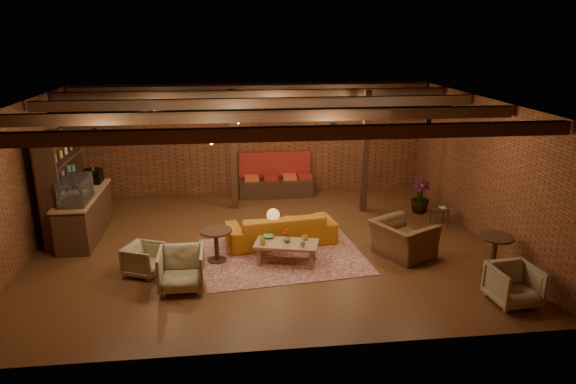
{
  "coord_description": "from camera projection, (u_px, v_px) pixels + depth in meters",
  "views": [
    {
      "loc": [
        -0.7,
        -10.67,
        4.62
      ],
      "look_at": [
        0.57,
        0.2,
        1.17
      ],
      "focal_mm": 32.0,
      "sensor_mm": 36.0,
      "label": 1
    }
  ],
  "objects": [
    {
      "name": "wall_right",
      "position": [
        483.0,
        170.0,
        11.64
      ],
      "size": [
        0.02,
        8.0,
        3.2
      ],
      "primitive_type": "cube",
      "color": "brown",
      "rests_on": "ground"
    },
    {
      "name": "ceiling_beams",
      "position": [
        262.0,
        108.0,
        10.65
      ],
      "size": [
        9.8,
        6.4,
        0.22
      ],
      "primitive_type": null,
      "color": "black",
      "rests_on": "ceiling"
    },
    {
      "name": "wall_left",
      "position": [
        20.0,
        184.0,
        10.54
      ],
      "size": [
        0.02,
        8.0,
        3.2
      ],
      "primitive_type": "cube",
      "color": "brown",
      "rests_on": "ground"
    },
    {
      "name": "round_table_right",
      "position": [
        494.0,
        249.0,
        10.06
      ],
      "size": [
        0.68,
        0.68,
        0.8
      ],
      "color": "black",
      "rests_on": "floor"
    },
    {
      "name": "rug",
      "position": [
        282.0,
        256.0,
        10.98
      ],
      "size": [
        3.67,
        2.96,
        0.01
      ],
      "primitive_type": "cube",
      "rotation": [
        0.0,
        0.0,
        0.11
      ],
      "color": "maroon",
      "rests_on": "floor"
    },
    {
      "name": "armchair_far",
      "position": [
        514.0,
        283.0,
        8.99
      ],
      "size": [
        0.82,
        0.78,
        0.78
      ],
      "primitive_type": "imported",
      "rotation": [
        0.0,
        0.0,
        0.09
      ],
      "color": "#C0B694",
      "rests_on": "floor"
    },
    {
      "name": "sofa",
      "position": [
        281.0,
        228.0,
        11.58
      ],
      "size": [
        2.54,
        1.3,
        0.71
      ],
      "primitive_type": "imported",
      "rotation": [
        0.0,
        0.0,
        3.29
      ],
      "color": "#AA5F17",
      "rests_on": "floor"
    },
    {
      "name": "wall_back",
      "position": [
        253.0,
        139.0,
        14.88
      ],
      "size": [
        10.0,
        0.02,
        3.2
      ],
      "primitive_type": "cube",
      "color": "brown",
      "rests_on": "ground"
    },
    {
      "name": "side_table_lamp",
      "position": [
        273.0,
        218.0,
        11.27
      ],
      "size": [
        0.44,
        0.44,
        0.9
      ],
      "rotation": [
        0.0,
        0.0,
        -0.03
      ],
      "color": "black",
      "rests_on": "floor"
    },
    {
      "name": "plant_tall",
      "position": [
        423.0,
        165.0,
        13.26
      ],
      "size": [
        1.56,
        1.56,
        2.59
      ],
      "primitive_type": "imported",
      "rotation": [
        0.0,
        0.0,
        -0.08
      ],
      "color": "#4C7F4C",
      "rests_on": "floor"
    },
    {
      "name": "service_counter",
      "position": [
        83.0,
        204.0,
        11.83
      ],
      "size": [
        0.8,
        2.5,
        1.6
      ],
      "primitive_type": null,
      "color": "black",
      "rests_on": "ground"
    },
    {
      "name": "post_right",
      "position": [
        365.0,
        152.0,
        13.29
      ],
      "size": [
        0.16,
        0.16,
        3.2
      ],
      "primitive_type": "cube",
      "color": "black",
      "rests_on": "ground"
    },
    {
      "name": "plant_counter",
      "position": [
        88.0,
        184.0,
        11.9
      ],
      "size": [
        0.35,
        0.39,
        0.3
      ],
      "primitive_type": "imported",
      "color": "#337F33",
      "rests_on": "service_counter"
    },
    {
      "name": "banquette",
      "position": [
        276.0,
        179.0,
        14.85
      ],
      "size": [
        2.1,
        0.7,
        1.0
      ],
      "primitive_type": null,
      "color": "maroon",
      "rests_on": "ground"
    },
    {
      "name": "shelving_hutch",
      "position": [
        64.0,
        187.0,
        11.76
      ],
      "size": [
        0.52,
        2.0,
        2.4
      ],
      "primitive_type": null,
      "color": "black",
      "rests_on": "ground"
    },
    {
      "name": "post_left",
      "position": [
        233.0,
        151.0,
        13.49
      ],
      "size": [
        0.16,
        0.16,
        3.2
      ],
      "primitive_type": "cube",
      "color": "black",
      "rests_on": "ground"
    },
    {
      "name": "floor",
      "position": [
        264.0,
        245.0,
        11.57
      ],
      "size": [
        10.0,
        10.0,
        0.0
      ],
      "primitive_type": "plane",
      "color": "#412410",
      "rests_on": "ground"
    },
    {
      "name": "side_table_book",
      "position": [
        440.0,
        209.0,
        12.63
      ],
      "size": [
        0.41,
        0.41,
        0.46
      ],
      "rotation": [
        0.0,
        0.0,
        -0.03
      ],
      "color": "black",
      "rests_on": "floor"
    },
    {
      "name": "round_table_left",
      "position": [
        216.0,
        240.0,
        10.63
      ],
      "size": [
        0.67,
        0.67,
        0.7
      ],
      "color": "black",
      "rests_on": "floor"
    },
    {
      "name": "coffee_table",
      "position": [
        286.0,
        245.0,
        10.59
      ],
      "size": [
        1.41,
        0.95,
        0.69
      ],
      "rotation": [
        0.0,
        0.0,
        -0.26
      ],
      "color": "#916743",
      "rests_on": "floor"
    },
    {
      "name": "ceiling",
      "position": [
        262.0,
        102.0,
        10.61
      ],
      "size": [
        10.0,
        8.0,
        0.02
      ],
      "primitive_type": "cube",
      "color": "black",
      "rests_on": "wall_back"
    },
    {
      "name": "wall_front",
      "position": [
        282.0,
        253.0,
        7.3
      ],
      "size": [
        10.0,
        0.02,
        3.2
      ],
      "primitive_type": "cube",
      "color": "brown",
      "rests_on": "ground"
    },
    {
      "name": "ceiling_pipe",
      "position": [
        258.0,
        108.0,
        12.23
      ],
      "size": [
        9.6,
        0.12,
        0.12
      ],
      "primitive_type": "cylinder",
      "rotation": [
        0.0,
        1.57,
        0.0
      ],
      "color": "black",
      "rests_on": "ceiling"
    },
    {
      "name": "armchair_a",
      "position": [
        144.0,
        258.0,
        10.09
      ],
      "size": [
        0.82,
        0.85,
        0.68
      ],
      "primitive_type": "imported",
      "rotation": [
        0.0,
        0.0,
        1.17
      ],
      "color": "#C0B694",
      "rests_on": "floor"
    },
    {
      "name": "ceiling_spotlights",
      "position": [
        262.0,
        119.0,
        10.71
      ],
      "size": [
        6.4,
        4.4,
        0.28
      ],
      "primitive_type": null,
      "color": "black",
      "rests_on": "ceiling"
    },
    {
      "name": "armchair_right",
      "position": [
        403.0,
        233.0,
        10.87
      ],
      "size": [
        1.22,
        1.39,
        1.02
      ],
      "primitive_type": "imported",
      "rotation": [
        0.0,
        0.0,
        2.05
      ],
      "color": "brown",
      "rests_on": "floor"
    },
    {
      "name": "armchair_b",
      "position": [
        181.0,
        268.0,
        9.51
      ],
      "size": [
        0.83,
        0.78,
        0.85
      ],
      "primitive_type": "imported",
      "rotation": [
        0.0,
        0.0,
        0.01
      ],
      "color": "#C0B694",
      "rests_on": "floor"
    },
    {
      "name": "service_sign",
      "position": [
        277.0,
        118.0,
        13.87
      ],
      "size": [
        0.86,
        0.06,
        0.3
      ],
      "primitive_type": "cube",
      "color": "#EC5317",
      "rests_on": "ceiling"
    }
  ]
}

